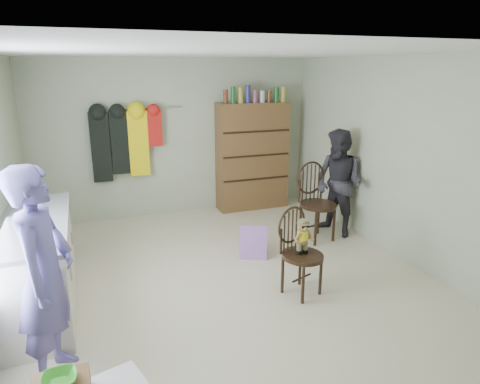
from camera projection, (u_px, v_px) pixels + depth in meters
name	position (u px, v px, depth m)	size (l,w,h in m)	color
ground_plane	(226.00, 276.00, 5.01)	(5.00, 5.00, 0.00)	beige
room_walls	(210.00, 136.00, 5.05)	(5.00, 5.00, 5.00)	#B1B89A
counter	(39.00, 265.00, 4.23)	(0.64, 1.86, 0.94)	silver
bowl	(59.00, 380.00, 2.61)	(0.21, 0.21, 0.05)	#309522
chair_front	(300.00, 245.00, 4.51)	(0.54, 0.54, 0.95)	black
chair_far	(315.00, 199.00, 5.98)	(0.56, 0.56, 1.10)	black
striped_bag	(254.00, 242.00, 5.51)	(0.35, 0.27, 0.37)	pink
person_left	(45.00, 276.00, 3.19)	(0.63, 0.41, 1.72)	#5D559C
person_right	(339.00, 183.00, 6.07)	(0.75, 0.58, 1.54)	#2D2B33
dresser	(252.00, 156.00, 7.24)	(1.20, 0.39, 2.08)	brown
coat_rack	(124.00, 142.00, 6.53)	(1.42, 0.12, 1.09)	#99999E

